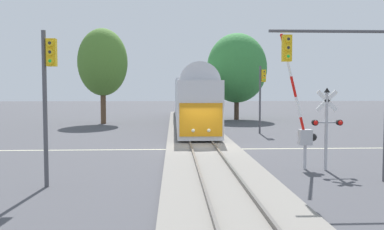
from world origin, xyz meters
TOP-DOWN VIEW (x-y plane):
  - ground_plane at (0.00, 0.00)m, footprint 220.00×220.00m
  - road_centre_stripe at (0.00, 0.00)m, footprint 44.00×0.20m
  - railway_track at (0.00, 0.00)m, footprint 4.40×80.00m
  - commuter_train at (0.00, 19.27)m, footprint 3.04×38.57m
  - crossing_gate_near at (4.10, -6.36)m, footprint 1.75×0.40m
  - crossing_signal_mast at (5.03, -6.72)m, footprint 1.36×0.44m
  - traffic_signal_near_left at (-6.33, -9.28)m, footprint 0.53×0.38m
  - traffic_signal_far_side at (5.51, 8.74)m, footprint 0.53×0.38m
  - traffic_signal_near_right at (5.19, -9.01)m, footprint 5.09×0.38m
  - oak_behind_train at (-9.26, 19.29)m, footprint 5.25×5.25m
  - elm_centre_background at (5.92, 24.57)m, footprint 7.24×7.24m

SIDE VIEW (x-z plane):
  - ground_plane at x=0.00m, z-range 0.00..0.00m
  - road_centre_stripe at x=0.00m, z-range 0.00..0.01m
  - railway_track at x=0.00m, z-range -0.06..0.26m
  - crossing_gate_near at x=4.10m, z-range -1.09..4.99m
  - crossing_signal_mast at x=5.03m, z-range 0.41..4.10m
  - commuter_train at x=0.00m, z-range 0.21..5.37m
  - traffic_signal_far_side at x=5.51m, z-range 0.94..6.51m
  - traffic_signal_near_left at x=-6.33m, z-range 0.97..6.71m
  - traffic_signal_near_right at x=5.19m, z-range 1.56..7.62m
  - elm_centre_background at x=5.92m, z-range 1.03..11.48m
  - oak_behind_train at x=-9.26m, z-range 1.47..11.60m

